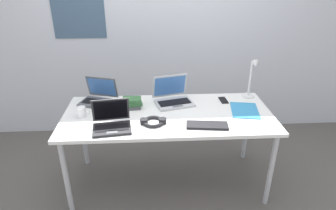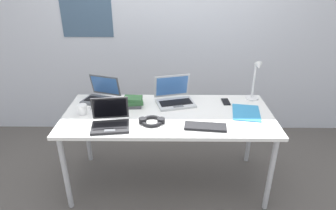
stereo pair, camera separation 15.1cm
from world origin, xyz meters
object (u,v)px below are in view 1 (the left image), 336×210
object	(u,v)px
desk_lamp	(251,79)
paper_folder_front_left	(245,110)
external_keyboard	(207,125)
cell_phone	(223,100)
laptop_far_corner	(112,123)
book_stack	(131,103)
computer_mouse	(99,116)
headphones	(153,121)
laptop_back_left	(173,98)
coffee_mug	(82,112)
laptop_center	(98,98)

from	to	relation	value
desk_lamp	paper_folder_front_left	distance (m)	0.35
external_keyboard	cell_phone	bearing A→B (deg)	69.68
laptop_far_corner	book_stack	xyz separation A→B (m)	(0.13, 0.37, -0.00)
desk_lamp	external_keyboard	world-z (taller)	desk_lamp
external_keyboard	computer_mouse	distance (m)	0.90
headphones	laptop_back_left	bearing A→B (deg)	63.95
headphones	desk_lamp	bearing A→B (deg)	25.51
desk_lamp	external_keyboard	distance (m)	0.75
external_keyboard	coffee_mug	bearing A→B (deg)	174.21
laptop_back_left	laptop_center	distance (m)	0.69
laptop_back_left	cell_phone	bearing A→B (deg)	1.60
laptop_back_left	computer_mouse	bearing A→B (deg)	-157.68
laptop_back_left	laptop_far_corner	world-z (taller)	laptop_back_left
desk_lamp	cell_phone	distance (m)	0.33
laptop_center	external_keyboard	distance (m)	1.06
desk_lamp	headphones	xyz separation A→B (m)	(-0.93, -0.44, -0.18)
cell_phone	headphones	bearing A→B (deg)	-151.73
external_keyboard	cell_phone	xyz separation A→B (m)	(0.24, 0.48, -0.01)
paper_folder_front_left	laptop_far_corner	bearing A→B (deg)	-168.37
external_keyboard	paper_folder_front_left	distance (m)	0.46
headphones	paper_folder_front_left	size ratio (longest dim) A/B	0.69
laptop_back_left	external_keyboard	bearing A→B (deg)	-62.75
external_keyboard	paper_folder_front_left	size ratio (longest dim) A/B	1.06
computer_mouse	laptop_far_corner	bearing A→B (deg)	-23.78
laptop_far_corner	computer_mouse	size ratio (longest dim) A/B	3.36
computer_mouse	book_stack	xyz separation A→B (m)	(0.26, 0.20, 0.02)
paper_folder_front_left	laptop_center	bearing A→B (deg)	169.02
laptop_center	coffee_mug	world-z (taller)	laptop_center
laptop_back_left	computer_mouse	world-z (taller)	laptop_back_left
laptop_center	cell_phone	world-z (taller)	laptop_center
coffee_mug	external_keyboard	bearing A→B (deg)	-12.39
laptop_center	cell_phone	bearing A→B (deg)	-1.69
cell_phone	book_stack	bearing A→B (deg)	-177.21
cell_phone	paper_folder_front_left	distance (m)	0.26
laptop_back_left	computer_mouse	xyz separation A→B (m)	(-0.64, -0.26, -0.03)
desk_lamp	computer_mouse	bearing A→B (deg)	-166.93
laptop_far_corner	headphones	world-z (taller)	laptop_far_corner
external_keyboard	computer_mouse	bearing A→B (deg)	173.85
headphones	paper_folder_front_left	bearing A→B (deg)	12.51
laptop_center	external_keyboard	bearing A→B (deg)	-28.76
coffee_mug	book_stack	bearing A→B (deg)	22.71
desk_lamp	cell_phone	xyz separation A→B (m)	(-0.26, -0.04, -0.19)
book_stack	desk_lamp	bearing A→B (deg)	6.36
laptop_center	computer_mouse	bearing A→B (deg)	-80.79
computer_mouse	desk_lamp	bearing A→B (deg)	43.70
headphones	cell_phone	bearing A→B (deg)	30.85
headphones	book_stack	world-z (taller)	book_stack
laptop_far_corner	laptop_center	world-z (taller)	laptop_center
laptop_center	external_keyboard	size ratio (longest dim) A/B	1.10
laptop_center	coffee_mug	bearing A→B (deg)	-108.66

